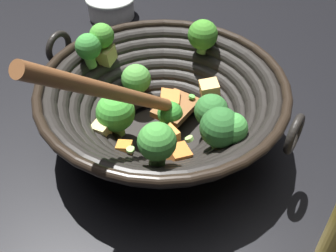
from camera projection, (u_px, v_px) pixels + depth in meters
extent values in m
plane|color=black|center=(163.00, 138.00, 0.66)|extent=(4.00, 4.00, 0.00)
cylinder|color=black|center=(163.00, 136.00, 0.65)|extent=(0.13, 0.13, 0.01)
torus|color=black|center=(163.00, 128.00, 0.64)|extent=(0.18, 0.18, 0.02)
torus|color=black|center=(163.00, 122.00, 0.63)|extent=(0.20, 0.20, 0.02)
torus|color=black|center=(163.00, 117.00, 0.62)|extent=(0.23, 0.23, 0.02)
torus|color=black|center=(163.00, 111.00, 0.62)|extent=(0.26, 0.26, 0.02)
torus|color=black|center=(163.00, 105.00, 0.61)|extent=(0.29, 0.29, 0.02)
torus|color=black|center=(163.00, 99.00, 0.60)|extent=(0.31, 0.31, 0.02)
torus|color=black|center=(162.00, 92.00, 0.59)|extent=(0.34, 0.34, 0.02)
torus|color=black|center=(162.00, 86.00, 0.58)|extent=(0.36, 0.36, 0.01)
torus|color=black|center=(59.00, 48.00, 0.66)|extent=(0.02, 0.05, 0.05)
torus|color=black|center=(294.00, 134.00, 0.51)|extent=(0.02, 0.05, 0.05)
cylinder|color=#87C354|center=(210.00, 124.00, 0.63)|extent=(0.03, 0.03, 0.01)
sphere|color=#2F6F30|center=(211.00, 111.00, 0.61)|extent=(0.05, 0.05, 0.05)
cylinder|color=#75AB50|center=(230.00, 141.00, 0.55)|extent=(0.02, 0.03, 0.02)
sphere|color=green|center=(232.00, 128.00, 0.53)|extent=(0.04, 0.04, 0.04)
cylinder|color=#6BA348|center=(117.00, 129.00, 0.62)|extent=(0.03, 0.03, 0.02)
sphere|color=green|center=(115.00, 112.00, 0.60)|extent=(0.06, 0.06, 0.06)
cylinder|color=#7EBC5B|center=(202.00, 49.00, 0.68)|extent=(0.02, 0.02, 0.02)
sphere|color=#3E8628|center=(203.00, 35.00, 0.66)|extent=(0.05, 0.05, 0.05)
cylinder|color=#669547|center=(137.00, 94.00, 0.68)|extent=(0.02, 0.03, 0.03)
sphere|color=#509C3E|center=(136.00, 79.00, 0.66)|extent=(0.05, 0.05, 0.05)
cylinder|color=#5EA144|center=(169.00, 124.00, 0.65)|extent=(0.02, 0.02, 0.01)
sphere|color=#33892C|center=(169.00, 113.00, 0.64)|extent=(0.04, 0.04, 0.04)
cylinder|color=#5F923E|center=(157.00, 159.00, 0.50)|extent=(0.03, 0.02, 0.02)
sphere|color=#3D8D36|center=(157.00, 142.00, 0.48)|extent=(0.05, 0.05, 0.05)
cylinder|color=#73B248|center=(105.00, 50.00, 0.66)|extent=(0.01, 0.02, 0.02)
sphere|color=#469531|center=(103.00, 35.00, 0.64)|extent=(0.04, 0.04, 0.04)
cylinder|color=#5A9446|center=(216.00, 147.00, 0.56)|extent=(0.02, 0.02, 0.02)
sphere|color=#29622A|center=(218.00, 129.00, 0.53)|extent=(0.05, 0.05, 0.05)
cylinder|color=#77B55D|center=(90.00, 61.00, 0.64)|extent=(0.02, 0.02, 0.02)
sphere|color=#3A8D38|center=(88.00, 47.00, 0.63)|extent=(0.04, 0.04, 0.04)
cube|color=orange|center=(160.00, 134.00, 0.63)|extent=(0.03, 0.03, 0.03)
cube|color=orange|center=(168.00, 138.00, 0.61)|extent=(0.03, 0.03, 0.03)
cube|color=#ECAE66|center=(210.00, 91.00, 0.65)|extent=(0.04, 0.04, 0.03)
cube|color=orange|center=(178.00, 156.00, 0.56)|extent=(0.04, 0.04, 0.03)
cube|color=#DFBE6F|center=(103.00, 55.00, 0.66)|extent=(0.04, 0.04, 0.03)
cube|color=orange|center=(125.00, 150.00, 0.57)|extent=(0.03, 0.03, 0.02)
cube|color=#D4C175|center=(101.00, 130.00, 0.60)|extent=(0.03, 0.03, 0.02)
cube|color=orange|center=(169.00, 102.00, 0.66)|extent=(0.05, 0.04, 0.04)
cylinder|color=#99D166|center=(131.00, 150.00, 0.55)|extent=(0.01, 0.01, 0.00)
cylinder|color=#6BC651|center=(142.00, 141.00, 0.61)|extent=(0.02, 0.02, 0.01)
cylinder|color=#99D166|center=(96.00, 86.00, 0.64)|extent=(0.02, 0.02, 0.01)
cylinder|color=#56B247|center=(193.00, 97.00, 0.65)|extent=(0.01, 0.01, 0.01)
cylinder|color=#56B247|center=(212.00, 133.00, 0.59)|extent=(0.02, 0.02, 0.01)
cylinder|color=#99D166|center=(191.00, 138.00, 0.60)|extent=(0.02, 0.01, 0.01)
cube|color=brown|center=(176.00, 107.00, 0.65)|extent=(0.06, 0.08, 0.01)
cylinder|color=brown|center=(112.00, 92.00, 0.48)|extent=(0.07, 0.23, 0.21)
cylinder|color=silver|center=(111.00, 7.00, 0.92)|extent=(0.10, 0.10, 0.04)
cylinder|color=#6BC651|center=(105.00, 4.00, 0.93)|extent=(0.02, 0.02, 0.01)
cylinder|color=#99D166|center=(118.00, 5.00, 0.93)|extent=(0.01, 0.01, 0.01)
cylinder|color=#99D166|center=(118.00, 6.00, 0.92)|extent=(0.02, 0.02, 0.01)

